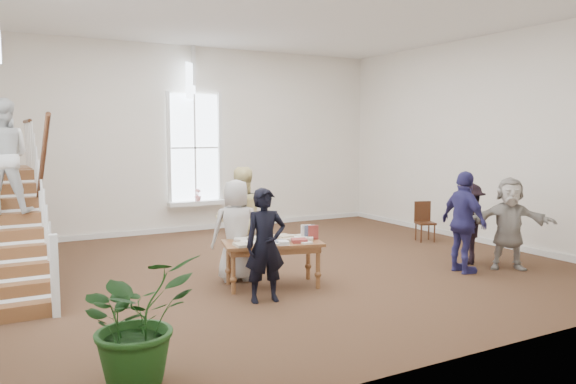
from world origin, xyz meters
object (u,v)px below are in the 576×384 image
woman_cluster_a (464,222)px  library_table (274,246)px  woman_cluster_c (509,223)px  side_chair (424,219)px  person_yellow (241,220)px  police_officer (265,245)px  elderly_woman (236,230)px  woman_cluster_b (469,223)px  floor_plant (137,319)px

woman_cluster_a → library_table: bearing=81.5°
woman_cluster_c → side_chair: bearing=117.0°
person_yellow → woman_cluster_a: bearing=154.0°
police_officer → elderly_woman: 1.25m
woman_cluster_b → woman_cluster_c: bearing=76.1°
police_officer → person_yellow: (0.40, 1.75, 0.10)m
library_table → woman_cluster_a: size_ratio=0.95×
police_officer → woman_cluster_b: size_ratio=1.09×
side_chair → person_yellow: bearing=-153.3°
woman_cluster_c → woman_cluster_a: bearing=-154.8°
person_yellow → woman_cluster_b: 4.21m
woman_cluster_a → floor_plant: 6.22m
woman_cluster_a → woman_cluster_c: (0.90, -0.20, -0.06)m
library_table → side_chair: side_chair is taller
police_officer → floor_plant: bearing=-133.1°
person_yellow → side_chair: size_ratio=2.08×
elderly_woman → woman_cluster_c: bearing=174.1°
police_officer → woman_cluster_c: size_ratio=1.00×
side_chair → woman_cluster_c: bearing=-81.4°
police_officer → elderly_woman: size_ratio=0.98×
library_table → elderly_woman: 0.73m
woman_cluster_a → woman_cluster_b: 0.76m
woman_cluster_b → police_officer: bearing=-34.8°
elderly_woman → person_yellow: size_ratio=0.91×
police_officer → side_chair: size_ratio=1.85×
person_yellow → side_chair: person_yellow is taller
woman_cluster_a → woman_cluster_b: (0.60, 0.45, -0.13)m
woman_cluster_c → woman_cluster_b: bearing=152.5°
woman_cluster_c → floor_plant: size_ratio=1.31×
woman_cluster_a → woman_cluster_b: woman_cluster_a is taller
woman_cluster_b → woman_cluster_a: bearing=-1.8°
person_yellow → woman_cluster_c: size_ratio=1.12×
woman_cluster_b → woman_cluster_c: 0.72m
library_table → side_chair: size_ratio=1.89×
police_officer → elderly_woman: elderly_woman is taller
elderly_woman → side_chair: elderly_woman is taller
woman_cluster_b → side_chair: 2.24m
woman_cluster_c → floor_plant: (-6.91, -1.40, -0.19)m
woman_cluster_b → floor_plant: woman_cluster_b is taller
elderly_woman → person_yellow: bearing=-107.3°
floor_plant → police_officer: bearing=37.8°
woman_cluster_b → elderly_woman: bearing=-51.3°
police_officer → woman_cluster_c: woman_cluster_c is taller
woman_cluster_c → side_chair: woman_cluster_c is taller
woman_cluster_a → police_officer: bearing=92.8°
library_table → elderly_woman: bearing=136.3°
woman_cluster_b → library_table: bearing=-43.8°
elderly_woman → woman_cluster_a: (3.64, -1.41, 0.05)m
police_officer → person_yellow: person_yellow is taller
police_officer → side_chair: bearing=33.7°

